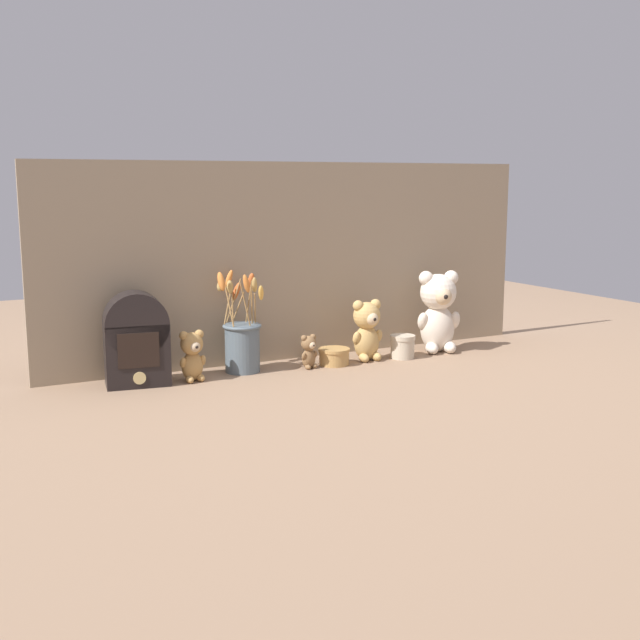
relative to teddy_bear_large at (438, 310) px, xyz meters
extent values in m
plane|color=#8E7056|center=(-0.47, -0.02, -0.15)|extent=(4.00, 4.00, 0.00)
cube|color=gray|center=(-0.47, 0.14, 0.18)|extent=(1.75, 0.02, 0.65)
ellipsoid|color=beige|center=(0.00, 0.00, -0.07)|extent=(0.14, 0.13, 0.16)
sphere|color=beige|center=(0.00, 0.00, 0.06)|extent=(0.13, 0.13, 0.13)
sphere|color=#D1B289|center=(-0.01, -0.04, 0.05)|extent=(0.06, 0.06, 0.06)
sphere|color=black|center=(-0.02, -0.07, 0.06)|extent=(0.02, 0.02, 0.02)
sphere|color=beige|center=(0.04, -0.01, 0.11)|extent=(0.05, 0.05, 0.05)
sphere|color=beige|center=(-0.04, 0.02, 0.11)|extent=(0.05, 0.05, 0.05)
ellipsoid|color=beige|center=(0.05, -0.02, -0.04)|extent=(0.05, 0.06, 0.07)
ellipsoid|color=beige|center=(-0.06, 0.01, -0.04)|extent=(0.05, 0.06, 0.07)
ellipsoid|color=beige|center=(0.02, -0.04, -0.13)|extent=(0.06, 0.07, 0.04)
ellipsoid|color=beige|center=(-0.04, -0.02, -0.13)|extent=(0.06, 0.07, 0.04)
ellipsoid|color=tan|center=(-0.29, 0.00, -0.09)|extent=(0.09, 0.07, 0.12)
sphere|color=tan|center=(-0.29, 0.00, 0.00)|extent=(0.09, 0.09, 0.09)
sphere|color=#D1B289|center=(-0.29, -0.03, 0.00)|extent=(0.04, 0.04, 0.04)
sphere|color=black|center=(-0.29, -0.05, 0.00)|extent=(0.01, 0.01, 0.01)
sphere|color=tan|center=(-0.26, 0.00, 0.04)|extent=(0.04, 0.04, 0.04)
sphere|color=tan|center=(-0.32, 0.00, 0.04)|extent=(0.04, 0.04, 0.04)
ellipsoid|color=tan|center=(-0.25, -0.01, -0.07)|extent=(0.03, 0.04, 0.05)
ellipsoid|color=tan|center=(-0.33, 0.00, -0.07)|extent=(0.03, 0.04, 0.05)
ellipsoid|color=tan|center=(-0.27, -0.03, -0.13)|extent=(0.03, 0.05, 0.03)
ellipsoid|color=tan|center=(-0.31, -0.02, -0.13)|extent=(0.03, 0.05, 0.03)
ellipsoid|color=tan|center=(-0.89, 0.00, -0.10)|extent=(0.07, 0.06, 0.09)
sphere|color=tan|center=(-0.89, 0.00, -0.03)|extent=(0.07, 0.07, 0.07)
sphere|color=#D1B289|center=(-0.89, -0.03, -0.04)|extent=(0.03, 0.03, 0.03)
sphere|color=black|center=(-0.89, -0.04, -0.04)|extent=(0.01, 0.01, 0.01)
sphere|color=tan|center=(-0.87, 0.00, -0.01)|extent=(0.03, 0.03, 0.03)
sphere|color=tan|center=(-0.92, 0.00, -0.01)|extent=(0.03, 0.03, 0.03)
ellipsoid|color=tan|center=(-0.86, 0.00, -0.09)|extent=(0.02, 0.03, 0.04)
ellipsoid|color=tan|center=(-0.92, -0.01, -0.09)|extent=(0.02, 0.03, 0.04)
ellipsoid|color=tan|center=(-0.88, -0.02, -0.14)|extent=(0.02, 0.04, 0.02)
ellipsoid|color=tan|center=(-0.91, -0.02, -0.14)|extent=(0.02, 0.04, 0.02)
ellipsoid|color=olive|center=(-0.51, -0.02, -0.12)|extent=(0.05, 0.04, 0.06)
sphere|color=olive|center=(-0.51, -0.02, -0.07)|extent=(0.05, 0.05, 0.05)
sphere|color=#D1B289|center=(-0.51, -0.03, -0.07)|extent=(0.02, 0.02, 0.02)
sphere|color=black|center=(-0.51, -0.04, -0.07)|extent=(0.01, 0.01, 0.01)
sphere|color=olive|center=(-0.50, -0.01, -0.05)|extent=(0.02, 0.02, 0.02)
sphere|color=olive|center=(-0.53, -0.02, -0.05)|extent=(0.02, 0.02, 0.02)
ellipsoid|color=olive|center=(-0.49, -0.02, -0.11)|extent=(0.02, 0.02, 0.03)
ellipsoid|color=olive|center=(-0.53, -0.02, -0.11)|extent=(0.02, 0.02, 0.03)
ellipsoid|color=olive|center=(-0.50, -0.03, -0.14)|extent=(0.02, 0.03, 0.02)
ellipsoid|color=olive|center=(-0.52, -0.03, -0.14)|extent=(0.02, 0.03, 0.02)
cylinder|color=slate|center=(-0.72, 0.04, -0.07)|extent=(0.11, 0.11, 0.15)
torus|color=slate|center=(-0.72, 0.04, 0.00)|extent=(0.12, 0.12, 0.01)
cylinder|color=#9E7542|center=(-0.69, 0.03, 0.06)|extent=(0.01, 0.02, 0.12)
ellipsoid|color=tan|center=(-0.68, 0.02, 0.13)|extent=(0.03, 0.03, 0.05)
cylinder|color=#9E7542|center=(-0.72, 0.00, 0.07)|extent=(0.03, 0.01, 0.13)
ellipsoid|color=orange|center=(-0.72, -0.01, 0.14)|extent=(0.03, 0.02, 0.06)
cylinder|color=#9E7542|center=(-0.72, 0.09, 0.07)|extent=(0.06, 0.01, 0.14)
ellipsoid|color=orange|center=(-0.73, 0.11, 0.14)|extent=(0.04, 0.02, 0.06)
cylinder|color=#9E7542|center=(-0.71, 0.08, 0.05)|extent=(0.04, 0.01, 0.10)
ellipsoid|color=#C65B28|center=(-0.71, 0.10, 0.10)|extent=(0.04, 0.02, 0.07)
cylinder|color=#9E7542|center=(-0.68, 0.02, 0.05)|extent=(0.02, 0.04, 0.10)
ellipsoid|color=gold|center=(-0.66, 0.01, 0.10)|extent=(0.03, 0.04, 0.05)
cylinder|color=#9E7542|center=(-0.75, 0.04, 0.06)|extent=(0.01, 0.02, 0.12)
ellipsoid|color=tan|center=(-0.75, 0.04, 0.12)|extent=(0.02, 0.03, 0.04)
cylinder|color=#9E7542|center=(-0.69, 0.05, 0.07)|extent=(0.02, 0.03, 0.13)
ellipsoid|color=#C65B28|center=(-0.67, 0.06, 0.14)|extent=(0.03, 0.03, 0.05)
cylinder|color=#9E7542|center=(-0.75, 0.07, 0.06)|extent=(0.05, 0.04, 0.12)
ellipsoid|color=tan|center=(-0.76, 0.09, 0.12)|extent=(0.04, 0.04, 0.04)
cylinder|color=#9E7542|center=(-0.76, 0.03, 0.07)|extent=(0.01, 0.05, 0.14)
ellipsoid|color=orange|center=(-0.79, 0.02, 0.14)|extent=(0.03, 0.04, 0.06)
cube|color=black|center=(-1.05, 0.03, -0.06)|extent=(0.20, 0.13, 0.18)
cylinder|color=black|center=(-1.05, 0.03, 0.04)|extent=(0.20, 0.13, 0.18)
cube|color=black|center=(-1.06, -0.03, -0.03)|extent=(0.12, 0.02, 0.10)
cylinder|color=#D6BC7A|center=(-1.06, -0.03, -0.12)|extent=(0.04, 0.01, 0.04)
cylinder|color=tan|center=(-0.42, -0.01, -0.13)|extent=(0.10, 0.10, 0.04)
cylinder|color=tan|center=(-0.42, -0.01, -0.10)|extent=(0.10, 0.10, 0.01)
cylinder|color=beige|center=(-0.17, -0.03, -0.12)|extent=(0.08, 0.08, 0.06)
cylinder|color=beige|center=(-0.17, -0.03, -0.08)|extent=(0.08, 0.08, 0.01)
camera|label=1|loc=(-1.63, -2.24, 0.45)|focal=45.00mm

